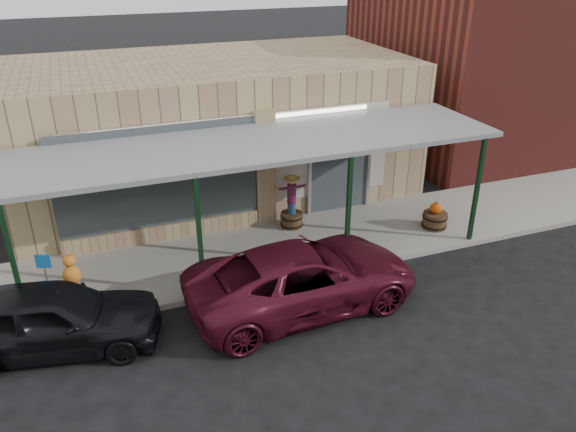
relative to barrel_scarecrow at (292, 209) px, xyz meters
name	(u,v)px	position (x,y,z in m)	size (l,w,h in m)	color
ground	(313,336)	(-1.28, -4.56, -0.69)	(120.00, 120.00, 0.00)	black
sidewalk	(259,252)	(-1.28, -0.96, -0.61)	(40.00, 3.20, 0.15)	gray
storefront	(213,129)	(-1.28, 3.60, 1.40)	(12.00, 6.25, 4.20)	tan
awning	(257,146)	(-1.28, -1.00, 2.32)	(12.00, 3.00, 3.04)	slate
block_buildings_near	(262,64)	(0.73, 4.64, 3.08)	(61.00, 8.00, 8.00)	maroon
barrel_scarecrow	(292,209)	(0.00, 0.00, 0.00)	(0.97, 0.69, 1.59)	#4D321E
barrel_pumpkin	(435,218)	(3.72, -1.49, -0.26)	(0.88, 0.88, 0.79)	#4D321E
handicap_sign	(47,277)	(-6.28, -2.13, 0.43)	(0.30, 0.12, 1.50)	gray
parked_sedan	(51,318)	(-6.25, -3.06, 0.03)	(4.45, 2.48, 1.62)	black
car_maroon	(303,277)	(-1.05, -3.45, 0.04)	(2.40, 5.21, 1.45)	#501021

